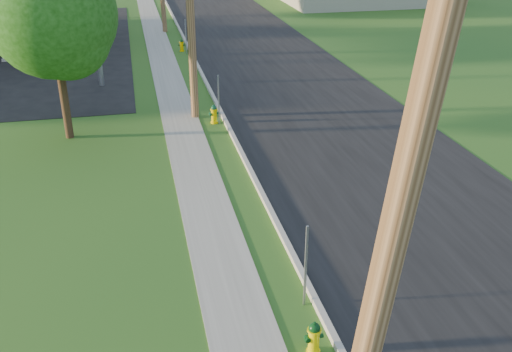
{
  "coord_description": "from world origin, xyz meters",
  "views": [
    {
      "loc": [
        -2.97,
        -5.48,
        7.98
      ],
      "look_at": [
        0.0,
        8.0,
        1.4
      ],
      "focal_mm": 40.0,
      "sensor_mm": 36.0,
      "label": 1
    }
  ],
  "objects_px": {
    "hydrant_far": "(182,45)",
    "car_silver": "(20,36)",
    "fuel_pump_ne": "(15,43)",
    "hydrant_near": "(314,338)",
    "tree_verge": "(55,20)",
    "hydrant_mid": "(214,114)",
    "utility_pole_near": "(389,251)",
    "fuel_pump_se": "(25,30)"
  },
  "relations": [
    {
      "from": "hydrant_far",
      "to": "car_silver",
      "type": "height_order",
      "value": "car_silver"
    },
    {
      "from": "utility_pole_near",
      "to": "tree_verge",
      "type": "bearing_deg",
      "value": 106.18
    },
    {
      "from": "tree_verge",
      "to": "fuel_pump_ne",
      "type": "bearing_deg",
      "value": 105.84
    },
    {
      "from": "hydrant_near",
      "to": "hydrant_far",
      "type": "bearing_deg",
      "value": 89.91
    },
    {
      "from": "fuel_pump_ne",
      "to": "hydrant_near",
      "type": "relative_size",
      "value": 4.26
    },
    {
      "from": "fuel_pump_ne",
      "to": "hydrant_mid",
      "type": "distance_m",
      "value": 16.88
    },
    {
      "from": "tree_verge",
      "to": "hydrant_far",
      "type": "xyz_separation_m",
      "value": [
        5.47,
        13.24,
        -4.02
      ]
    },
    {
      "from": "tree_verge",
      "to": "hydrant_near",
      "type": "bearing_deg",
      "value": -67.27
    },
    {
      "from": "utility_pole_near",
      "to": "hydrant_near",
      "type": "relative_size",
      "value": 12.63
    },
    {
      "from": "hydrant_near",
      "to": "car_silver",
      "type": "height_order",
      "value": "car_silver"
    },
    {
      "from": "utility_pole_near",
      "to": "hydrant_mid",
      "type": "relative_size",
      "value": 12.08
    },
    {
      "from": "utility_pole_near",
      "to": "car_silver",
      "type": "height_order",
      "value": "utility_pole_near"
    },
    {
      "from": "fuel_pump_ne",
      "to": "car_silver",
      "type": "bearing_deg",
      "value": 91.13
    },
    {
      "from": "hydrant_far",
      "to": "car_silver",
      "type": "xyz_separation_m",
      "value": [
        -9.58,
        3.22,
        0.33
      ]
    },
    {
      "from": "fuel_pump_ne",
      "to": "car_silver",
      "type": "xyz_separation_m",
      "value": [
        -0.04,
        2.13,
        -0.03
      ]
    },
    {
      "from": "tree_verge",
      "to": "car_silver",
      "type": "bearing_deg",
      "value": 104.01
    },
    {
      "from": "utility_pole_near",
      "to": "fuel_pump_se",
      "type": "relative_size",
      "value": 2.96
    },
    {
      "from": "hydrant_near",
      "to": "car_silver",
      "type": "relative_size",
      "value": 0.18
    },
    {
      "from": "utility_pole_near",
      "to": "hydrant_far",
      "type": "height_order",
      "value": "utility_pole_near"
    },
    {
      "from": "fuel_pump_se",
      "to": "hydrant_near",
      "type": "xyz_separation_m",
      "value": [
        9.49,
        -31.28,
        -0.36
      ]
    },
    {
      "from": "utility_pole_near",
      "to": "hydrant_far",
      "type": "relative_size",
      "value": 12.81
    },
    {
      "from": "tree_verge",
      "to": "car_silver",
      "type": "relative_size",
      "value": 1.68
    },
    {
      "from": "fuel_pump_se",
      "to": "hydrant_mid",
      "type": "xyz_separation_m",
      "value": [
        9.56,
        -17.9,
        -0.34
      ]
    },
    {
      "from": "fuel_pump_ne",
      "to": "tree_verge",
      "type": "relative_size",
      "value": 0.47
    },
    {
      "from": "fuel_pump_ne",
      "to": "hydrant_near",
      "type": "height_order",
      "value": "fuel_pump_ne"
    },
    {
      "from": "hydrant_near",
      "to": "car_silver",
      "type": "xyz_separation_m",
      "value": [
        -9.53,
        29.41,
        0.32
      ]
    },
    {
      "from": "tree_verge",
      "to": "hydrant_mid",
      "type": "bearing_deg",
      "value": 4.44
    },
    {
      "from": "hydrant_far",
      "to": "fuel_pump_se",
      "type": "bearing_deg",
      "value": 151.91
    },
    {
      "from": "fuel_pump_ne",
      "to": "car_silver",
      "type": "relative_size",
      "value": 0.79
    },
    {
      "from": "hydrant_near",
      "to": "hydrant_mid",
      "type": "height_order",
      "value": "hydrant_mid"
    },
    {
      "from": "fuel_pump_ne",
      "to": "hydrant_mid",
      "type": "relative_size",
      "value": 4.08
    },
    {
      "from": "hydrant_mid",
      "to": "hydrant_far",
      "type": "distance_m",
      "value": 12.82
    },
    {
      "from": "fuel_pump_ne",
      "to": "hydrant_far",
      "type": "bearing_deg",
      "value": -6.51
    },
    {
      "from": "utility_pole_near",
      "to": "tree_verge",
      "type": "xyz_separation_m",
      "value": [
        -4.83,
        16.67,
        -0.42
      ]
    },
    {
      "from": "tree_verge",
      "to": "hydrant_far",
      "type": "distance_m",
      "value": 14.88
    },
    {
      "from": "fuel_pump_se",
      "to": "hydrant_far",
      "type": "xyz_separation_m",
      "value": [
        9.53,
        -5.09,
        -0.36
      ]
    },
    {
      "from": "fuel_pump_ne",
      "to": "hydrant_mid",
      "type": "xyz_separation_m",
      "value": [
        9.56,
        -13.9,
        -0.34
      ]
    },
    {
      "from": "tree_verge",
      "to": "hydrant_mid",
      "type": "distance_m",
      "value": 6.81
    },
    {
      "from": "fuel_pump_se",
      "to": "car_silver",
      "type": "distance_m",
      "value": 1.87
    },
    {
      "from": "fuel_pump_ne",
      "to": "hydrant_mid",
      "type": "bearing_deg",
      "value": -55.5
    },
    {
      "from": "tree_verge",
      "to": "car_silver",
      "type": "xyz_separation_m",
      "value": [
        -4.11,
        16.46,
        -3.69
      ]
    },
    {
      "from": "hydrant_near",
      "to": "hydrant_mid",
      "type": "relative_size",
      "value": 0.96
    }
  ]
}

